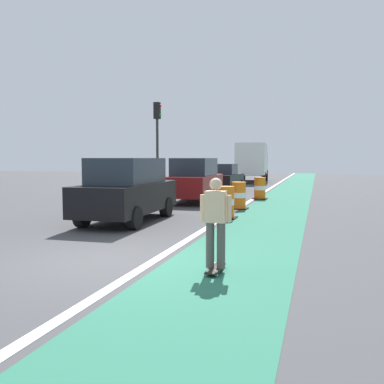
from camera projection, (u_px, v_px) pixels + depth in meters
ground_plane at (107, 261)px, 8.46m from camera, size 100.00×100.00×0.00m
bike_lane_strip at (281, 203)px, 19.25m from camera, size 2.50×80.00×0.01m
lane_divider_stripe at (248, 202)px, 19.67m from camera, size 0.20×80.00×0.01m
skateboarder_on_lane at (216, 222)px, 7.57m from camera, size 0.57×0.80×1.69m
parked_suv_nearest at (127, 189)px, 13.68m from camera, size 2.00×4.64×2.04m
parked_suv_second at (195, 180)px, 19.88m from camera, size 2.05×4.67×2.04m
parked_sedan_third at (223, 178)px, 26.25m from camera, size 2.00×4.15×1.70m
traffic_barrel_front at (226, 203)px, 14.45m from camera, size 0.73×0.73×1.09m
traffic_barrel_mid at (239, 196)px, 17.10m from camera, size 0.73×0.73×1.09m
traffic_barrel_back at (260, 188)px, 21.28m from camera, size 0.73×0.73×1.09m
delivery_truck_down_block at (253, 160)px, 36.25m from camera, size 2.86×7.75×3.23m
traffic_light_corner at (157, 132)px, 23.58m from camera, size 0.41×0.32×5.10m
pedestrian_crossing at (178, 177)px, 26.58m from camera, size 0.34×0.20×1.61m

